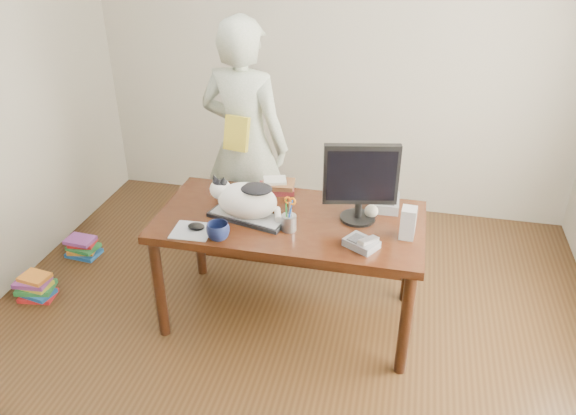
# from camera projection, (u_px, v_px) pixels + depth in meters

# --- Properties ---
(room) EXTENTS (4.50, 4.50, 4.50)m
(room) POSITION_uv_depth(u_px,v_px,m) (262.00, 169.00, 2.57)
(room) COLOR black
(room) RESTS_ON ground
(desk) EXTENTS (1.60, 0.80, 0.75)m
(desk) POSITION_uv_depth(u_px,v_px,m) (293.00, 232.00, 3.51)
(desk) COLOR black
(desk) RESTS_ON ground
(keyboard) EXTENTS (0.50, 0.29, 0.03)m
(keyboard) POSITION_uv_depth(u_px,v_px,m) (248.00, 217.00, 3.36)
(keyboard) COLOR black
(keyboard) RESTS_ON desk
(cat) EXTENTS (0.47, 0.30, 0.26)m
(cat) POSITION_uv_depth(u_px,v_px,m) (245.00, 199.00, 3.31)
(cat) COLOR white
(cat) RESTS_ON keyboard
(monitor) EXTENTS (0.43, 0.25, 0.49)m
(monitor) POSITION_uv_depth(u_px,v_px,m) (361.00, 179.00, 3.22)
(monitor) COLOR black
(monitor) RESTS_ON desk
(pen_cup) EXTENTS (0.11, 0.11, 0.22)m
(pen_cup) POSITION_uv_depth(u_px,v_px,m) (289.00, 221.00, 3.23)
(pen_cup) COLOR gray
(pen_cup) RESTS_ON desk
(mousepad) EXTENTS (0.23, 0.21, 0.01)m
(mousepad) POSITION_uv_depth(u_px,v_px,m) (192.00, 231.00, 3.24)
(mousepad) COLOR #A0A5AB
(mousepad) RESTS_ON desk
(mouse) EXTENTS (0.10, 0.07, 0.04)m
(mouse) POSITION_uv_depth(u_px,v_px,m) (196.00, 226.00, 3.25)
(mouse) COLOR black
(mouse) RESTS_ON mousepad
(coffee_mug) EXTENTS (0.18, 0.18, 0.10)m
(coffee_mug) POSITION_uv_depth(u_px,v_px,m) (218.00, 232.00, 3.14)
(coffee_mug) COLOR #0D1435
(coffee_mug) RESTS_ON desk
(phone) EXTENTS (0.22, 0.20, 0.08)m
(phone) POSITION_uv_depth(u_px,v_px,m) (362.00, 243.00, 3.08)
(phone) COLOR slate
(phone) RESTS_ON desk
(speaker) EXTENTS (0.09, 0.10, 0.18)m
(speaker) POSITION_uv_depth(u_px,v_px,m) (408.00, 223.00, 3.15)
(speaker) COLOR #98989B
(speaker) RESTS_ON desk
(baseball) EXTENTS (0.08, 0.08, 0.08)m
(baseball) POSITION_uv_depth(u_px,v_px,m) (371.00, 211.00, 3.37)
(baseball) COLOR beige
(baseball) RESTS_ON desk
(book_stack) EXTENTS (0.26, 0.21, 0.09)m
(book_stack) POSITION_uv_depth(u_px,v_px,m) (277.00, 186.00, 3.67)
(book_stack) COLOR #55161A
(book_stack) RESTS_ON desk
(calculator) EXTENTS (0.17, 0.22, 0.07)m
(calculator) POSITION_uv_depth(u_px,v_px,m) (386.00, 203.00, 3.48)
(calculator) COLOR slate
(calculator) RESTS_ON desk
(person) EXTENTS (0.73, 0.55, 1.80)m
(person) POSITION_uv_depth(u_px,v_px,m) (245.00, 144.00, 3.99)
(person) COLOR white
(person) RESTS_ON ground
(held_book) EXTENTS (0.19, 0.13, 0.24)m
(held_book) POSITION_uv_depth(u_px,v_px,m) (237.00, 133.00, 3.77)
(held_book) COLOR gold
(held_book) RESTS_ON person
(book_pile_a) EXTENTS (0.27, 0.22, 0.18)m
(book_pile_a) POSITION_uv_depth(u_px,v_px,m) (36.00, 287.00, 3.87)
(book_pile_a) COLOR red
(book_pile_a) RESTS_ON ground
(book_pile_b) EXTENTS (0.26, 0.20, 0.15)m
(book_pile_b) POSITION_uv_depth(u_px,v_px,m) (83.00, 247.00, 4.34)
(book_pile_b) COLOR #1B55A2
(book_pile_b) RESTS_ON ground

